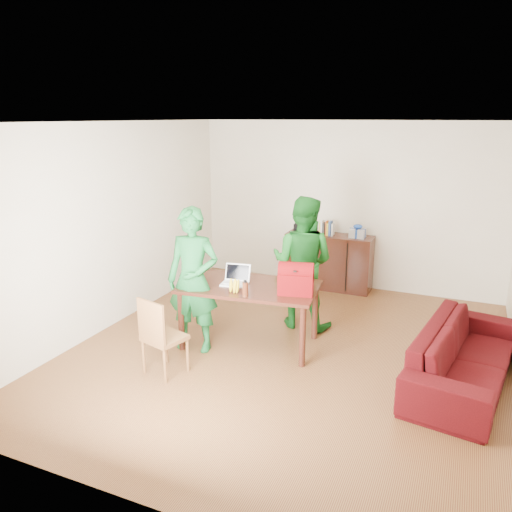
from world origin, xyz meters
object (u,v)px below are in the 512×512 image
at_px(sofa, 464,356).
at_px(chair, 164,351).
at_px(table, 250,293).
at_px(laptop, 234,281).
at_px(person_far, 302,262).
at_px(bottle, 245,288).
at_px(red_bag, 296,282).
at_px(person_near, 193,280).

bearing_deg(sofa, chair, 118.86).
bearing_deg(table, laptop, -170.53).
bearing_deg(sofa, person_far, 78.63).
distance_m(bottle, red_bag, 0.59).
height_order(person_near, laptop, person_near).
height_order(laptop, sofa, laptop).
bearing_deg(person_far, laptop, 58.86).
bearing_deg(bottle, chair, -135.46).
height_order(table, chair, chair).
xyz_separation_m(laptop, bottle, (0.29, -0.32, 0.05)).
bearing_deg(table, bottle, -79.56).
relative_size(chair, laptop, 2.59).
bearing_deg(bottle, sofa, 10.05).
distance_m(laptop, red_bag, 0.80).
relative_size(chair, bottle, 4.69).
distance_m(person_near, person_far, 1.54).
bearing_deg(bottle, laptop, 131.98).
distance_m(bottle, sofa, 2.47).
xyz_separation_m(person_far, sofa, (2.07, -0.78, -0.58)).
relative_size(table, bottle, 9.17).
bearing_deg(red_bag, sofa, -9.45).
bearing_deg(sofa, laptop, 101.25).
distance_m(table, bottle, 0.44).
height_order(chair, laptop, laptop).
bearing_deg(red_bag, person_near, -178.25).
relative_size(chair, person_near, 0.51).
xyz_separation_m(table, sofa, (2.48, 0.04, -0.37)).
height_order(person_near, sofa, person_near).
height_order(person_far, red_bag, person_far).
distance_m(chair, sofa, 3.23).
bearing_deg(person_far, person_near, 53.27).
height_order(table, red_bag, red_bag).
height_order(laptop, red_bag, red_bag).
xyz_separation_m(table, person_far, (0.40, 0.82, 0.21)).
xyz_separation_m(red_bag, sofa, (1.87, 0.11, -0.61)).
height_order(table, bottle, bottle).
bearing_deg(chair, laptop, 83.97).
bearing_deg(sofa, bottle, 109.25).
bearing_deg(laptop, bottle, -56.52).
bearing_deg(sofa, person_near, 106.90).
bearing_deg(sofa, table, 100.23).
xyz_separation_m(person_far, laptop, (-0.58, -0.87, -0.07)).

